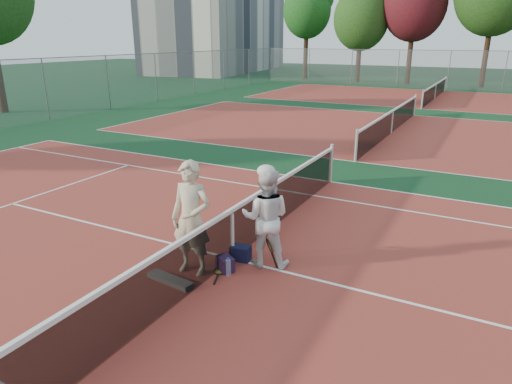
% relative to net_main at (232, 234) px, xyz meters
% --- Properties ---
extents(ground, '(130.00, 130.00, 0.00)m').
position_rel_net_main_xyz_m(ground, '(0.00, 0.00, -0.51)').
color(ground, '#0E361A').
rests_on(ground, ground).
extents(court_main, '(23.77, 10.97, 0.01)m').
position_rel_net_main_xyz_m(court_main, '(0.00, 0.00, -0.51)').
color(court_main, maroon).
rests_on(court_main, ground).
extents(court_far_a, '(23.77, 10.97, 0.01)m').
position_rel_net_main_xyz_m(court_far_a, '(0.00, 13.50, -0.51)').
color(court_far_a, maroon).
rests_on(court_far_a, ground).
extents(court_far_b, '(23.77, 10.97, 0.01)m').
position_rel_net_main_xyz_m(court_far_b, '(0.00, 27.00, -0.51)').
color(court_far_b, maroon).
rests_on(court_far_b, ground).
extents(net_main, '(0.10, 10.98, 1.02)m').
position_rel_net_main_xyz_m(net_main, '(0.00, 0.00, 0.00)').
color(net_main, black).
rests_on(net_main, ground).
extents(net_far_a, '(0.10, 10.98, 1.02)m').
position_rel_net_main_xyz_m(net_far_a, '(0.00, 13.50, 0.00)').
color(net_far_a, black).
rests_on(net_far_a, ground).
extents(net_far_b, '(0.10, 10.98, 1.02)m').
position_rel_net_main_xyz_m(net_far_b, '(0.00, 27.00, 0.00)').
color(net_far_b, black).
rests_on(net_far_b, ground).
extents(fence_back, '(32.00, 0.06, 3.00)m').
position_rel_net_main_xyz_m(fence_back, '(0.00, 34.00, 0.99)').
color(fence_back, slate).
rests_on(fence_back, ground).
extents(fence_left, '(0.06, 54.50, 3.00)m').
position_rel_net_main_xyz_m(fence_left, '(-16.00, 6.75, 0.99)').
color(fence_left, slate).
rests_on(fence_left, ground).
extents(apartment_block, '(12.96, 23.18, 15.00)m').
position_rel_net_main_xyz_m(apartment_block, '(-28.00, 44.00, 6.99)').
color(apartment_block, beige).
rests_on(apartment_block, ground).
extents(player_a, '(0.78, 0.55, 2.02)m').
position_rel_net_main_xyz_m(player_a, '(-0.37, -0.73, 0.50)').
color(player_a, '#C3B997').
rests_on(player_a, ground).
extents(player_b, '(1.05, 0.93, 1.81)m').
position_rel_net_main_xyz_m(player_b, '(0.62, 0.12, 0.40)').
color(player_b, white).
rests_on(player_b, ground).
extents(racket_red, '(0.26, 0.31, 0.59)m').
position_rel_net_main_xyz_m(racket_red, '(-0.55, -0.59, -0.22)').
color(racket_red, maroon).
rests_on(racket_red, ground).
extents(racket_black_held, '(0.34, 0.34, 0.58)m').
position_rel_net_main_xyz_m(racket_black_held, '(0.78, -0.02, -0.22)').
color(racket_black_held, black).
rests_on(racket_black_held, ground).
extents(racket_spare, '(0.46, 0.66, 0.03)m').
position_rel_net_main_xyz_m(racket_spare, '(0.04, -0.52, -0.49)').
color(racket_spare, black).
rests_on(racket_spare, ground).
extents(sports_bag_navy, '(0.39, 0.30, 0.28)m').
position_rel_net_main_xyz_m(sports_bag_navy, '(0.15, 0.04, -0.37)').
color(sports_bag_navy, black).
rests_on(sports_bag_navy, ground).
extents(sports_bag_purple, '(0.39, 0.36, 0.26)m').
position_rel_net_main_xyz_m(sports_bag_purple, '(0.11, -0.44, -0.38)').
color(sports_bag_purple, black).
rests_on(sports_bag_purple, ground).
extents(net_cover_canvas, '(0.91, 0.30, 0.09)m').
position_rel_net_main_xyz_m(net_cover_canvas, '(-0.50, -1.24, -0.46)').
color(net_cover_canvas, '#605C57').
rests_on(net_cover_canvas, ground).
extents(water_bottle, '(0.09, 0.09, 0.30)m').
position_rel_net_main_xyz_m(water_bottle, '(0.25, -0.57, -0.36)').
color(water_bottle, silver).
rests_on(water_bottle, ground).
extents(tree_back_0, '(4.69, 4.69, 9.21)m').
position_rel_net_main_xyz_m(tree_back_0, '(-14.06, 38.14, 5.97)').
color(tree_back_0, '#382314').
rests_on(tree_back_0, ground).
extents(tree_back_1, '(4.97, 4.97, 8.47)m').
position_rel_net_main_xyz_m(tree_back_1, '(-8.24, 36.85, 5.09)').
color(tree_back_1, '#382314').
rests_on(tree_back_1, ground).
extents(tree_back_maroon, '(5.42, 5.42, 9.81)m').
position_rel_net_main_xyz_m(tree_back_maroon, '(-3.74, 37.24, 6.16)').
color(tree_back_maroon, '#382314').
rests_on(tree_back_maroon, ground).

